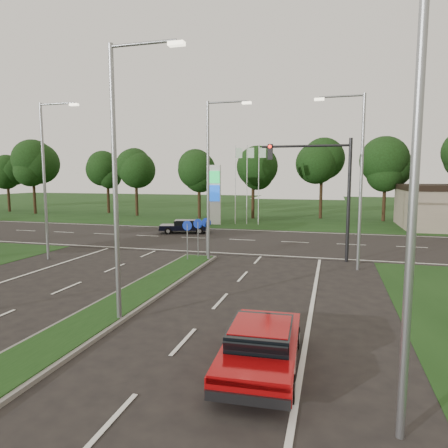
# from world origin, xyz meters

# --- Properties ---
(verge_far) EXTENTS (160.00, 50.00, 0.02)m
(verge_far) POSITION_xyz_m (0.00, 55.00, 0.00)
(verge_far) COLOR #163311
(verge_far) RESTS_ON ground
(cross_road) EXTENTS (160.00, 12.00, 0.02)m
(cross_road) POSITION_xyz_m (0.00, 24.00, 0.00)
(cross_road) COLOR black
(cross_road) RESTS_ON ground
(median_kerb) EXTENTS (2.00, 26.00, 0.12)m
(median_kerb) POSITION_xyz_m (0.00, 4.00, 0.06)
(median_kerb) COLOR slate
(median_kerb) RESTS_ON ground
(streetlight_median_near) EXTENTS (2.53, 0.22, 9.00)m
(streetlight_median_near) POSITION_xyz_m (1.00, 6.00, 5.08)
(streetlight_median_near) COLOR gray
(streetlight_median_near) RESTS_ON ground
(streetlight_median_far) EXTENTS (2.53, 0.22, 9.00)m
(streetlight_median_far) POSITION_xyz_m (1.00, 16.00, 5.08)
(streetlight_median_far) COLOR gray
(streetlight_median_far) RESTS_ON ground
(streetlight_left_far) EXTENTS (2.53, 0.22, 9.00)m
(streetlight_left_far) POSITION_xyz_m (-8.30, 14.00, 5.08)
(streetlight_left_far) COLOR gray
(streetlight_left_far) RESTS_ON ground
(streetlight_right_far) EXTENTS (2.53, 0.22, 9.00)m
(streetlight_right_far) POSITION_xyz_m (8.80, 16.00, 5.08)
(streetlight_right_far) COLOR gray
(streetlight_right_far) RESTS_ON ground
(streetlight_right_near) EXTENTS (2.53, 0.22, 9.00)m
(streetlight_right_near) POSITION_xyz_m (8.80, 2.00, 5.08)
(streetlight_right_near) COLOR gray
(streetlight_right_near) RESTS_ON ground
(traffic_signal) EXTENTS (5.10, 0.42, 7.00)m
(traffic_signal) POSITION_xyz_m (7.19, 18.00, 4.65)
(traffic_signal) COLOR black
(traffic_signal) RESTS_ON ground
(median_signs) EXTENTS (1.16, 1.76, 2.38)m
(median_signs) POSITION_xyz_m (0.00, 16.40, 1.71)
(median_signs) COLOR gray
(median_signs) RESTS_ON ground
(gas_pylon) EXTENTS (5.80, 1.26, 8.00)m
(gas_pylon) POSITION_xyz_m (-3.79, 33.05, 3.20)
(gas_pylon) COLOR silver
(gas_pylon) RESTS_ON ground
(treeline_far) EXTENTS (6.00, 6.00, 9.90)m
(treeline_far) POSITION_xyz_m (0.10, 39.93, 6.83)
(treeline_far) COLOR black
(treeline_far) RESTS_ON ground
(red_sedan) EXTENTS (1.99, 4.45, 1.20)m
(red_sedan) POSITION_xyz_m (6.00, 3.96, 0.65)
(red_sedan) COLOR #9A080A
(red_sedan) RESTS_ON ground
(navy_sedan) EXTENTS (4.46, 2.81, 1.14)m
(navy_sedan) POSITION_xyz_m (-4.61, 26.36, 0.61)
(navy_sedan) COLOR black
(navy_sedan) RESTS_ON ground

